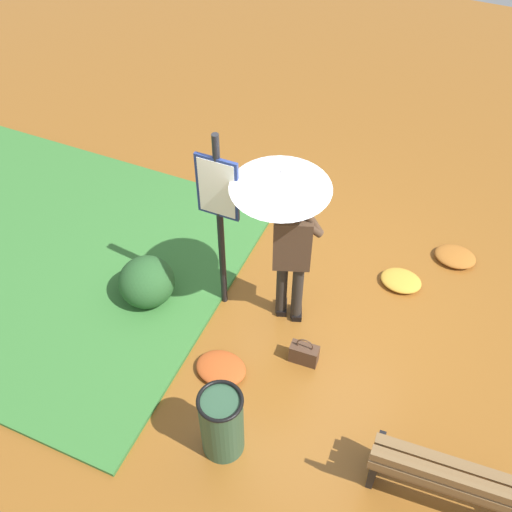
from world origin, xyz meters
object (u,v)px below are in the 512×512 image
handbag (304,353)px  trash_bin (222,423)px  info_sign_post (219,207)px  person_with_umbrella (286,212)px  park_bench (451,483)px

handbag → trash_bin: bearing=73.0°
info_sign_post → handbag: (-1.13, 0.41, -1.32)m
handbag → info_sign_post: bearing=-19.8°
person_with_umbrella → park_bench: 2.79m
handbag → trash_bin: (0.37, 1.20, 0.29)m
person_with_umbrella → trash_bin: person_with_umbrella is taller
person_with_umbrella → handbag: person_with_umbrella is taller
info_sign_post → trash_bin: bearing=115.4°
person_with_umbrella → handbag: 1.58m
person_with_umbrella → trash_bin: (-0.09, 1.70, -1.13)m
handbag → park_bench: (-1.65, 0.92, 0.28)m
person_with_umbrella → info_sign_post: bearing=7.9°
park_bench → handbag: bearing=-29.1°
person_with_umbrella → trash_bin: size_ratio=2.45×
info_sign_post → trash_bin: size_ratio=2.76×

